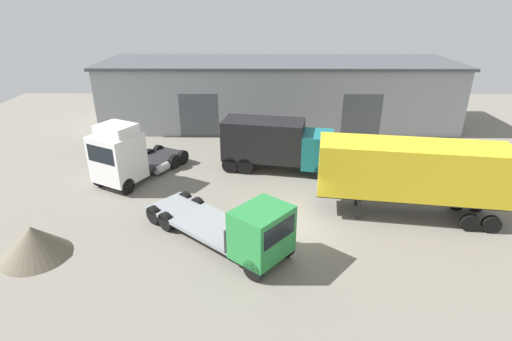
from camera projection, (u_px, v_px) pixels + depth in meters
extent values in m
plane|color=slate|center=(292.00, 226.00, 20.43)|extent=(60.00, 60.00, 0.00)
cube|color=#93999E|center=(278.00, 94.00, 35.81)|extent=(30.14, 7.95, 5.38)
cube|color=#474C51|center=(279.00, 62.00, 34.68)|extent=(30.64, 8.45, 0.25)
cube|color=#4C5156|center=(199.00, 116.00, 32.60)|extent=(3.20, 0.08, 3.60)
cube|color=#4C5156|center=(361.00, 116.00, 32.50)|extent=(3.20, 0.08, 3.60)
cube|color=silver|center=(118.00, 157.00, 23.93)|extent=(3.34, 3.30, 2.83)
cube|color=silver|center=(116.00, 129.00, 23.41)|extent=(2.64, 2.47, 0.60)
cube|color=black|center=(101.00, 155.00, 22.77)|extent=(1.89, 1.06, 1.02)
cube|color=#232326|center=(156.00, 160.00, 27.01)|extent=(3.64, 4.44, 0.24)
cylinder|color=#B2B2B7|center=(162.00, 168.00, 26.15)|extent=(1.01, 1.23, 0.56)
cylinder|color=black|center=(127.00, 186.00, 23.53)|extent=(0.73, 1.01, 0.98)
cylinder|color=black|center=(101.00, 179.00, 24.50)|extent=(0.73, 1.01, 0.98)
cylinder|color=black|center=(174.00, 161.00, 27.04)|extent=(0.73, 1.01, 0.98)
cylinder|color=black|center=(150.00, 156.00, 28.00)|extent=(0.73, 1.01, 0.98)
cylinder|color=black|center=(183.00, 157.00, 27.76)|extent=(0.73, 1.01, 0.98)
cylinder|color=black|center=(158.00, 152.00, 28.73)|extent=(0.73, 1.01, 0.98)
cube|color=yellow|center=(412.00, 169.00, 20.35)|extent=(9.67, 3.91, 2.68)
cube|color=#232326|center=(407.00, 194.00, 20.93)|extent=(9.55, 3.17, 0.24)
cube|color=#232326|center=(359.00, 209.00, 20.85)|extent=(0.18, 0.18, 1.11)
cube|color=#232326|center=(357.00, 195.00, 22.30)|extent=(0.18, 0.18, 1.11)
cylinder|color=black|center=(470.00, 223.00, 19.83)|extent=(0.94, 0.43, 0.90)
cylinder|color=black|center=(457.00, 202.00, 21.82)|extent=(0.94, 0.43, 0.90)
cylinder|color=black|center=(491.00, 224.00, 19.68)|extent=(0.94, 0.43, 0.90)
cylinder|color=black|center=(476.00, 203.00, 21.67)|extent=(0.94, 0.43, 0.90)
cube|color=#197075|center=(318.00, 150.00, 25.86)|extent=(2.31, 2.71, 2.20)
cube|color=black|center=(332.00, 145.00, 25.54)|extent=(0.45, 2.00, 0.88)
cube|color=black|center=(263.00, 139.00, 26.31)|extent=(5.60, 3.33, 2.61)
cylinder|color=black|center=(324.00, 160.00, 27.17)|extent=(1.13, 0.50, 1.09)
cylinder|color=black|center=(323.00, 172.00, 25.28)|extent=(1.13, 0.50, 1.09)
cylinder|color=black|center=(252.00, 155.00, 28.06)|extent=(1.13, 0.50, 1.09)
cylinder|color=black|center=(245.00, 166.00, 26.17)|extent=(1.13, 0.50, 1.09)
cylinder|color=black|center=(238.00, 154.00, 28.24)|extent=(1.13, 0.50, 1.09)
cylinder|color=black|center=(230.00, 165.00, 26.35)|extent=(1.13, 0.50, 1.09)
cube|color=#28843D|center=(262.00, 232.00, 16.96)|extent=(3.00, 3.06, 2.20)
cube|color=black|center=(279.00, 232.00, 16.25)|extent=(1.37, 1.59, 0.88)
cube|color=gray|center=(201.00, 220.00, 19.69)|extent=(6.12, 5.72, 0.20)
cube|color=#232326|center=(244.00, 231.00, 17.72)|extent=(1.65, 1.91, 1.10)
cylinder|color=black|center=(284.00, 247.00, 17.86)|extent=(0.93, 0.85, 0.96)
cylinder|color=black|center=(254.00, 269.00, 16.40)|extent=(0.93, 0.85, 0.96)
cylinder|color=black|center=(198.00, 206.00, 21.33)|extent=(0.93, 0.85, 0.96)
cylinder|color=black|center=(166.00, 221.00, 19.87)|extent=(0.93, 0.85, 0.96)
cylinder|color=black|center=(186.00, 200.00, 21.93)|extent=(0.93, 0.85, 0.96)
cylinder|color=black|center=(154.00, 215.00, 20.47)|extent=(0.93, 0.85, 0.96)
cone|color=#665B4C|center=(34.00, 242.00, 17.74)|extent=(3.06, 3.06, 1.53)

